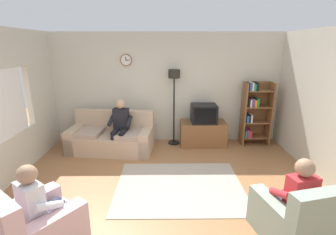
# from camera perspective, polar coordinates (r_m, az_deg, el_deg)

# --- Properties ---
(ground_plane) EXTENTS (12.00, 12.00, 0.00)m
(ground_plane) POSITION_cam_1_polar(r_m,az_deg,el_deg) (4.17, -0.06, -18.42)
(ground_plane) COLOR #9E6B42
(back_wall_assembly) EXTENTS (6.20, 0.17, 2.70)m
(back_wall_assembly) POSITION_cam_1_polar(r_m,az_deg,el_deg) (6.17, -0.29, 6.81)
(back_wall_assembly) COLOR beige
(back_wall_assembly) RESTS_ON ground_plane
(couch) EXTENTS (1.98, 1.08, 0.90)m
(couch) POSITION_cam_1_polar(r_m,az_deg,el_deg) (5.87, -13.02, -4.63)
(couch) COLOR tan
(couch) RESTS_ON ground_plane
(tv_stand) EXTENTS (1.10, 0.56, 0.59)m
(tv_stand) POSITION_cam_1_polar(r_m,az_deg,el_deg) (6.11, 8.10, -3.69)
(tv_stand) COLOR brown
(tv_stand) RESTS_ON ground_plane
(tv) EXTENTS (0.60, 0.49, 0.44)m
(tv) POSITION_cam_1_polar(r_m,az_deg,el_deg) (5.93, 8.33, 0.92)
(tv) COLOR black
(tv) RESTS_ON tv_stand
(bookshelf) EXTENTS (0.68, 0.36, 1.56)m
(bookshelf) POSITION_cam_1_polar(r_m,az_deg,el_deg) (6.33, 19.43, 1.27)
(bookshelf) COLOR brown
(bookshelf) RESTS_ON ground_plane
(floor_lamp) EXTENTS (0.28, 0.28, 1.85)m
(floor_lamp) POSITION_cam_1_polar(r_m,az_deg,el_deg) (5.85, 1.43, 7.26)
(floor_lamp) COLOR black
(floor_lamp) RESTS_ON ground_plane
(armchair_near_window) EXTENTS (1.17, 1.18, 0.90)m
(armchair_near_window) POSITION_cam_1_polar(r_m,az_deg,el_deg) (3.56, -28.37, -21.82)
(armchair_near_window) COLOR beige
(armchair_near_window) RESTS_ON ground_plane
(armchair_near_bookshelf) EXTENTS (0.98, 1.04, 0.90)m
(armchair_near_bookshelf) POSITION_cam_1_polar(r_m,az_deg,el_deg) (3.68, 27.72, -20.35)
(armchair_near_bookshelf) COLOR gray
(armchair_near_bookshelf) RESTS_ON ground_plane
(area_rug) EXTENTS (2.20, 1.70, 0.01)m
(area_rug) POSITION_cam_1_polar(r_m,az_deg,el_deg) (4.47, 2.68, -15.70)
(area_rug) COLOR #AD9E8E
(area_rug) RESTS_ON ground_plane
(person_on_couch) EXTENTS (0.54, 0.57, 1.24)m
(person_on_couch) POSITION_cam_1_polar(r_m,az_deg,el_deg) (5.60, -11.10, -1.38)
(person_on_couch) COLOR black
(person_on_couch) RESTS_ON ground_plane
(person_in_left_armchair) EXTENTS (0.62, 0.64, 1.12)m
(person_in_left_armchair) POSITION_cam_1_polar(r_m,az_deg,el_deg) (3.41, -27.72, -17.06)
(person_in_left_armchair) COLOR silver
(person_in_left_armchair) RESTS_ON ground_plane
(person_in_right_armchair) EXTENTS (0.57, 0.59, 1.12)m
(person_in_right_armchair) POSITION_cam_1_polar(r_m,az_deg,el_deg) (3.57, 27.45, -15.51)
(person_in_right_armchair) COLOR red
(person_in_right_armchair) RESTS_ON ground_plane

